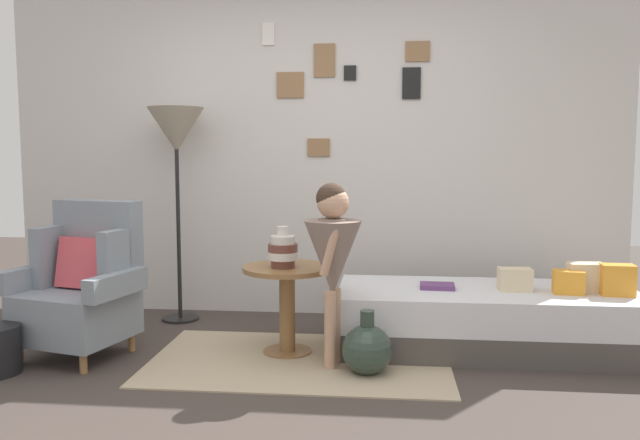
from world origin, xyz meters
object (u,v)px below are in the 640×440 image
object	(u,v)px
armchair	(83,286)
person_child	(333,251)
side_table	(287,291)
floor_lamp	(176,137)
demijohn_near	(367,349)
book_on_daybed	(437,286)
vase_striped	(283,251)
daybed	(486,320)

from	to	relation	value
armchair	person_child	distance (m)	1.61
side_table	floor_lamp	xyz separation A→B (m)	(-0.94, 0.73, 0.99)
person_child	armchair	bearing A→B (deg)	176.66
demijohn_near	person_child	bearing A→B (deg)	153.04
book_on_daybed	demijohn_near	xyz separation A→B (m)	(-0.44, -0.54, -0.27)
book_on_daybed	demijohn_near	distance (m)	0.74
vase_striped	side_table	bearing A→B (deg)	65.68
armchair	person_child	size ratio (longest dim) A/B	0.88
vase_striped	floor_lamp	distance (m)	1.41
armchair	daybed	size ratio (longest dim) A/B	0.51
armchair	book_on_daybed	distance (m)	2.26
armchair	vase_striped	distance (m)	1.29
armchair	book_on_daybed	xyz separation A→B (m)	(2.23, 0.34, -0.02)
vase_striped	demijohn_near	size ratio (longest dim) A/B	0.69
side_table	floor_lamp	bearing A→B (deg)	142.14
vase_striped	book_on_daybed	bearing A→B (deg)	13.79
daybed	side_table	bearing A→B (deg)	-170.98
armchair	side_table	size ratio (longest dim) A/B	1.72
armchair	side_table	world-z (taller)	armchair
person_child	demijohn_near	world-z (taller)	person_child
floor_lamp	book_on_daybed	xyz separation A→B (m)	(1.90, -0.54, -0.98)
floor_lamp	person_child	xyz separation A→B (m)	(1.25, -0.97, -0.69)
daybed	side_table	size ratio (longest dim) A/B	3.38
armchair	vase_striped	bearing A→B (deg)	4.45
floor_lamp	demijohn_near	size ratio (longest dim) A/B	4.28
vase_striped	book_on_daybed	world-z (taller)	vase_striped
side_table	person_child	world-z (taller)	person_child
daybed	demijohn_near	world-z (taller)	daybed
book_on_daybed	demijohn_near	world-z (taller)	book_on_daybed
armchair	floor_lamp	distance (m)	1.34
side_table	book_on_daybed	distance (m)	0.97
daybed	floor_lamp	bearing A→B (deg)	166.49
vase_striped	floor_lamp	bearing A→B (deg)	139.98
person_child	book_on_daybed	xyz separation A→B (m)	(0.65, 0.43, -0.29)
side_table	vase_striped	world-z (taller)	vase_striped
vase_striped	person_child	world-z (taller)	person_child
armchair	vase_striped	world-z (taller)	armchair
daybed	floor_lamp	size ratio (longest dim) A/B	1.18
vase_striped	daybed	bearing A→B (deg)	10.72
side_table	demijohn_near	size ratio (longest dim) A/B	1.50
side_table	person_child	size ratio (longest dim) A/B	0.51
daybed	vase_striped	bearing A→B (deg)	-169.28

